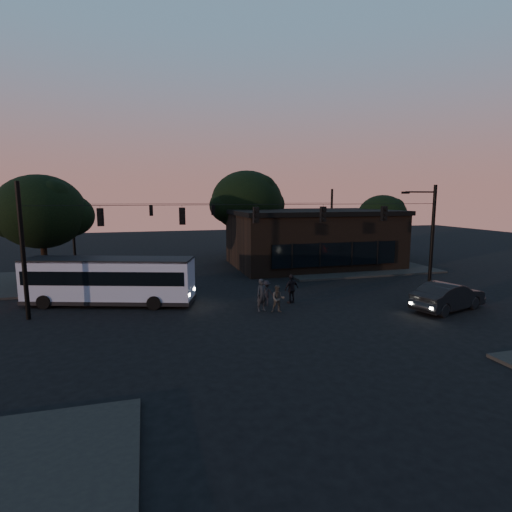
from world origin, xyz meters
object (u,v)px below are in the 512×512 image
object	(u,v)px
pedestrian_a	(262,295)
pedestrian_c	(292,289)
pedestrian_b	(278,299)
bus	(109,279)
building	(312,238)
pedestrian_d	(266,293)
car	(448,296)

from	to	relation	value
pedestrian_a	pedestrian_c	distance (m)	2.60
pedestrian_a	pedestrian_b	distance (m)	0.97
bus	pedestrian_c	bearing A→B (deg)	3.24
pedestrian_c	pedestrian_b	bearing A→B (deg)	27.55
building	pedestrian_b	world-z (taller)	building
pedestrian_d	bus	bearing A→B (deg)	-9.56
bus	pedestrian_a	bearing A→B (deg)	-7.14
bus	pedestrian_d	size ratio (longest dim) A/B	6.76
car	pedestrian_c	distance (m)	9.28
building	pedestrian_b	xyz separation A→B (m)	(-8.34, -14.38, -1.91)
car	bus	bearing A→B (deg)	53.96
car	pedestrian_a	world-z (taller)	pedestrian_a
car	pedestrian_b	world-z (taller)	car
bus	pedestrian_a	xyz separation A→B (m)	(8.73, -3.97, -0.68)
building	car	world-z (taller)	building
pedestrian_a	building	bearing A→B (deg)	43.48
pedestrian_b	pedestrian_d	bearing A→B (deg)	109.60
building	pedestrian_b	distance (m)	16.73
car	pedestrian_a	distance (m)	11.04
pedestrian_b	pedestrian_d	distance (m)	1.68
building	pedestrian_b	bearing A→B (deg)	-120.12
car	pedestrian_d	world-z (taller)	car
bus	pedestrian_b	size ratio (longest dim) A/B	6.61
bus	pedestrian_c	xyz separation A→B (m)	(11.02, -2.77, -0.71)
pedestrian_b	pedestrian_d	size ratio (longest dim) A/B	1.02
pedestrian_c	pedestrian_d	xyz separation A→B (m)	(-1.69, -0.03, -0.14)
pedestrian_a	pedestrian_c	xyz separation A→B (m)	(2.30, 1.20, -0.03)
bus	pedestrian_b	bearing A→B (deg)	-7.69
car	pedestrian_b	bearing A→B (deg)	60.06
pedestrian_a	car	bearing A→B (deg)	-27.68
pedestrian_b	building	bearing A→B (deg)	71.98
bus	pedestrian_d	bearing A→B (deg)	0.65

